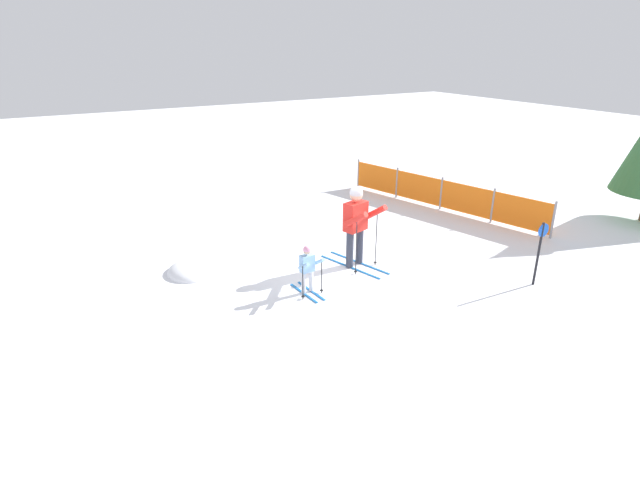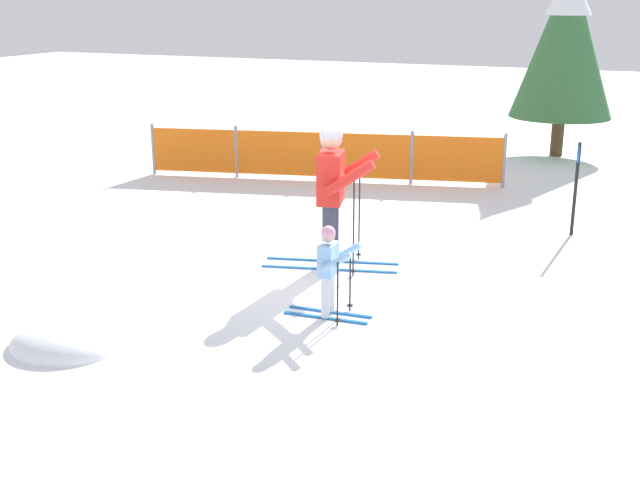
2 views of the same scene
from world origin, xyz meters
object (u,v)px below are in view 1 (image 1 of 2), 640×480
Objects in this scene: skier_adult at (357,219)px; skier_child at (308,266)px; safety_fence at (441,193)px; trail_marker at (540,247)px.

skier_adult is 1.81× the size of skier_child.
trail_marker is (4.67, -1.79, 0.35)m from safety_fence.
skier_child is at bearing -83.48° from skier_adult.
safety_fence is (-2.65, 5.98, -0.10)m from skier_child.
skier_adult is 1.73m from skier_child.
safety_fence is at bearing 100.01° from skier_adult.
safety_fence is 5.01m from trail_marker.
trail_marker is (2.02, 4.18, 0.25)m from skier_child.
safety_fence is at bearing 159.01° from trail_marker.
skier_adult is 1.35× the size of trail_marker.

